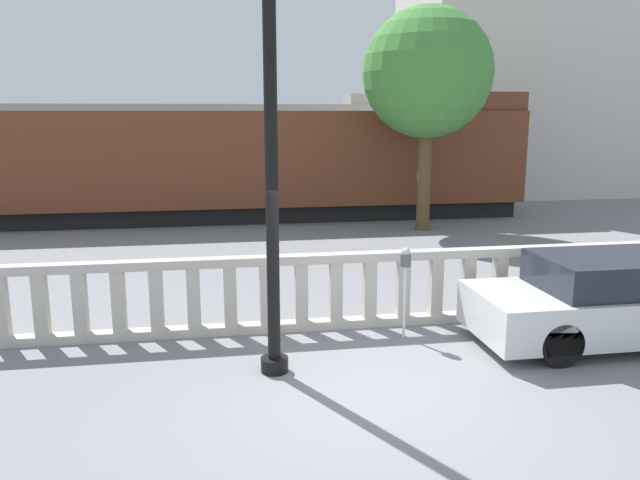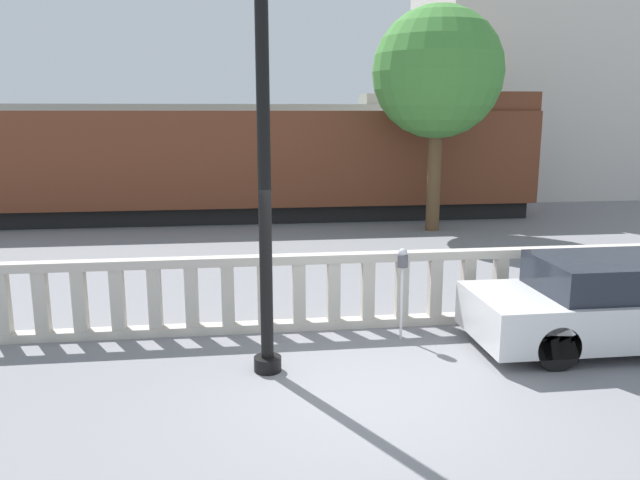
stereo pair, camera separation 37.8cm
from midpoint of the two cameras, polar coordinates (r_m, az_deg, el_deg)
The scene contains 9 objects.
ground_plane at distance 8.12m, azimuth 5.30°, elevation -13.82°, with size 160.00×160.00×0.00m, color slate.
balustrade at distance 10.17m, azimuth 2.31°, elevation -4.70°, with size 14.30×0.24×1.25m.
lamppost at distance 8.05m, azimuth -3.79°, elevation 6.99°, with size 0.38×0.38×5.48m.
parking_meter at distance 9.64m, azimuth 8.67°, elevation -2.44°, with size 0.16×0.16×1.45m.
parked_car at distance 10.54m, azimuth 26.55°, elevation -5.27°, with size 4.55×1.75×1.35m.
train_near at distance 20.54m, azimuth -8.26°, elevation 6.98°, with size 20.68×2.66×4.11m.
train_far at distance 36.99m, azimuth -11.06°, elevation 9.21°, with size 25.93×2.83×4.50m.
building_block at distance 29.86m, azimuth 22.28°, elevation 19.38°, with size 12.08×6.12×15.84m.
tree_left at distance 18.72m, azimuth 11.30°, elevation 14.72°, with size 3.74×3.74×6.46m.
Camera 2 is at (-1.48, -7.17, 3.48)m, focal length 35.00 mm.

